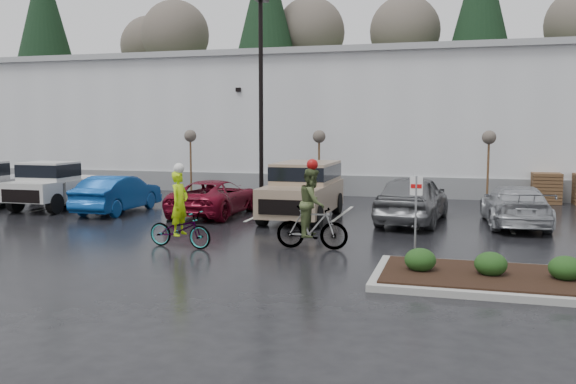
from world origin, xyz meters
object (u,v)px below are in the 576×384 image
(sapling_east, at_px, (489,141))
(car_blue, at_px, (118,194))
(sapling_mid, at_px, (319,140))
(suv_tan, at_px, (302,191))
(car_far_silver, at_px, (515,206))
(fire_lane_sign, at_px, (416,209))
(pickup_white, at_px, (63,184))
(cyclist_hivis, at_px, (180,222))
(pallet_stack_a, at_px, (546,188))
(car_grey, at_px, (412,198))
(car_red, at_px, (215,197))
(lamppost, at_px, (261,75))
(sapling_west, at_px, (190,139))
(cyclist_olive, at_px, (312,217))

(sapling_east, bearing_deg, car_blue, -155.13)
(car_blue, bearing_deg, sapling_mid, -135.68)
(suv_tan, relative_size, car_far_silver, 1.06)
(sapling_mid, distance_m, fire_lane_sign, 13.92)
(pickup_white, height_order, cyclist_hivis, cyclist_hivis)
(sapling_mid, height_order, sapling_east, same)
(cyclist_hivis, bearing_deg, pallet_stack_a, -33.06)
(pickup_white, xyz_separation_m, car_grey, (14.36, -0.22, -0.12))
(fire_lane_sign, xyz_separation_m, pickup_white, (-14.92, 6.95, -0.43))
(car_grey, height_order, car_far_silver, car_grey)
(sapling_east, bearing_deg, car_red, -148.79)
(lamppost, bearing_deg, car_red, -91.89)
(sapling_east, relative_size, car_far_silver, 0.66)
(pickup_white, bearing_deg, car_grey, -0.89)
(lamppost, relative_size, car_far_silver, 1.91)
(fire_lane_sign, height_order, car_red, fire_lane_sign)
(car_far_silver, relative_size, cyclist_hivis, 2.03)
(sapling_east, xyz_separation_m, pallet_stack_a, (2.50, 1.00, -2.05))
(suv_tan, distance_m, cyclist_hivis, 6.35)
(car_grey, bearing_deg, pallet_stack_a, -120.68)
(car_blue, bearing_deg, fire_lane_sign, 151.99)
(sapling_west, distance_m, car_blue, 6.85)
(pickup_white, bearing_deg, cyclist_olive, -25.15)
(fire_lane_sign, distance_m, car_blue, 13.48)
(car_grey, distance_m, car_far_silver, 3.43)
(sapling_east, height_order, cyclist_hivis, sapling_east)
(pickup_white, height_order, car_red, pickup_white)
(car_blue, distance_m, cyclist_hivis, 7.90)
(lamppost, height_order, pallet_stack_a, lamppost)
(car_far_silver, height_order, cyclist_olive, cyclist_olive)
(car_grey, bearing_deg, car_blue, 8.35)
(sapling_mid, xyz_separation_m, car_red, (-2.67, -6.16, -2.05))
(sapling_mid, xyz_separation_m, car_blue, (-6.63, -6.55, -1.99))
(fire_lane_sign, distance_m, car_far_silver, 7.56)
(lamppost, xyz_separation_m, suv_tan, (3.31, -5.27, -4.66))
(suv_tan, relative_size, cyclist_olive, 2.04)
(sapling_mid, bearing_deg, car_blue, -135.34)
(sapling_west, distance_m, suv_tan, 9.78)
(sapling_mid, distance_m, car_red, 7.02)
(sapling_mid, distance_m, pickup_white, 11.39)
(sapling_west, relative_size, car_far_silver, 0.66)
(car_blue, relative_size, car_grey, 0.88)
(fire_lane_sign, distance_m, car_red, 10.40)
(sapling_mid, xyz_separation_m, sapling_east, (7.50, 0.00, 0.00))
(sapling_east, xyz_separation_m, car_red, (-10.17, -6.16, -2.05))
(pallet_stack_a, distance_m, suv_tan, 11.72)
(suv_tan, xyz_separation_m, cyclist_hivis, (-2.00, -6.02, -0.30))
(sapling_east, distance_m, cyclist_hivis, 15.18)
(sapling_east, height_order, car_blue, sapling_east)
(sapling_west, relative_size, pickup_white, 0.62)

